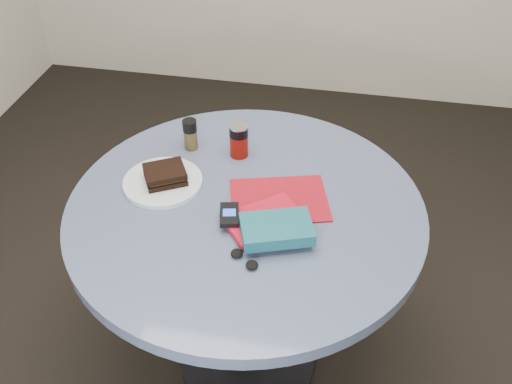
% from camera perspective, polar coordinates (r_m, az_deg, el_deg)
% --- Properties ---
extents(ground, '(4.00, 4.00, 0.00)m').
position_cam_1_polar(ground, '(2.16, -0.82, -16.44)').
color(ground, black).
rests_on(ground, ground).
extents(table, '(1.00, 1.00, 0.75)m').
position_cam_1_polar(table, '(1.70, -1.00, -5.40)').
color(table, black).
rests_on(table, ground).
extents(plate, '(0.25, 0.25, 0.01)m').
position_cam_1_polar(plate, '(1.67, -9.30, 0.98)').
color(plate, silver).
rests_on(plate, table).
extents(sandwich, '(0.15, 0.14, 0.04)m').
position_cam_1_polar(sandwich, '(1.66, -9.08, 1.74)').
color(sandwich, black).
rests_on(sandwich, plate).
extents(soda_can, '(0.08, 0.08, 0.11)m').
position_cam_1_polar(soda_can, '(1.74, -1.72, 5.19)').
color(soda_can, '#730E05').
rests_on(soda_can, table).
extents(pepper_grinder, '(0.05, 0.05, 0.10)m').
position_cam_1_polar(pepper_grinder, '(1.78, -6.59, 5.77)').
color(pepper_grinder, '#473B1E').
rests_on(pepper_grinder, table).
extents(magazine, '(0.31, 0.27, 0.00)m').
position_cam_1_polar(magazine, '(1.60, 2.33, -0.80)').
color(magazine, maroon).
rests_on(magazine, table).
extents(red_book, '(0.24, 0.23, 0.02)m').
position_cam_1_polar(red_book, '(1.52, 0.81, -2.80)').
color(red_book, '#A70D21').
rests_on(red_book, magazine).
extents(novel, '(0.21, 0.17, 0.04)m').
position_cam_1_polar(novel, '(1.46, 2.08, -3.74)').
color(novel, '#134A5A').
rests_on(novel, red_book).
extents(mp3_player, '(0.07, 0.10, 0.02)m').
position_cam_1_polar(mp3_player, '(1.52, -2.68, -2.28)').
color(mp3_player, black).
rests_on(mp3_player, red_book).
extents(headphones, '(0.09, 0.08, 0.02)m').
position_cam_1_polar(headphones, '(1.43, -1.18, -6.73)').
color(headphones, black).
rests_on(headphones, table).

